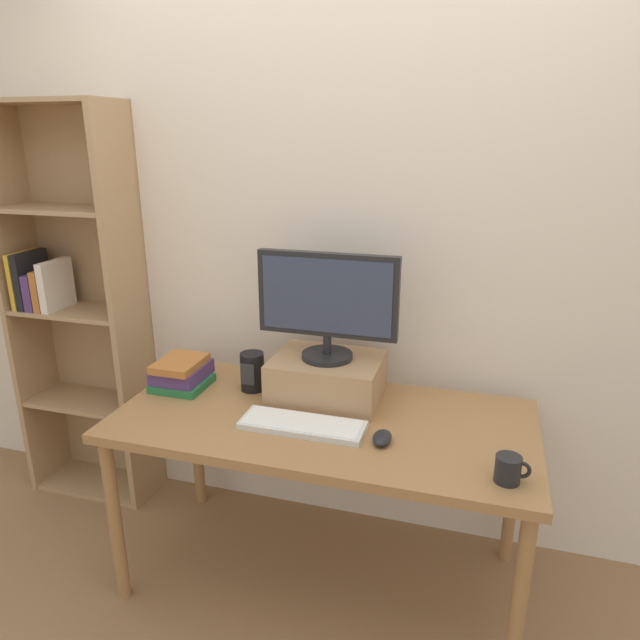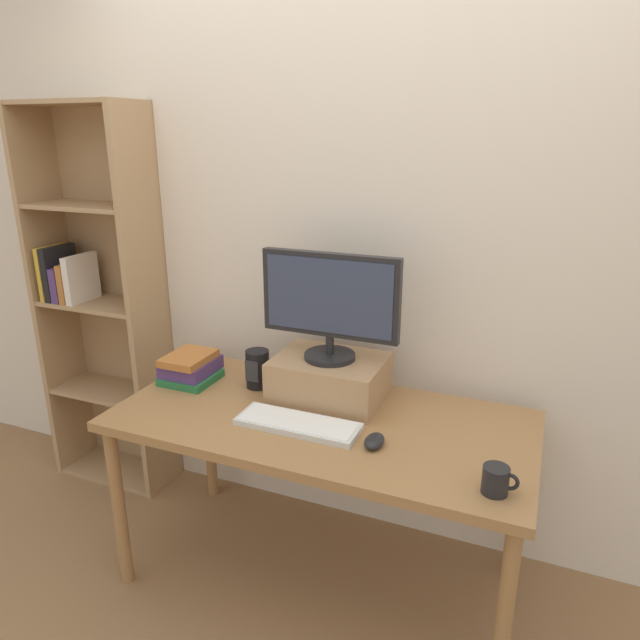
{
  "view_description": "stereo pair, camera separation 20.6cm",
  "coord_description": "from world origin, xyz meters",
  "views": [
    {
      "loc": [
        0.53,
        -1.81,
        1.73
      ],
      "look_at": [
        -0.03,
        0.07,
        1.08
      ],
      "focal_mm": 32.0,
      "sensor_mm": 36.0,
      "label": 1
    },
    {
      "loc": [
        0.72,
        -1.74,
        1.73
      ],
      "look_at": [
        -0.03,
        0.07,
        1.08
      ],
      "focal_mm": 32.0,
      "sensor_mm": 36.0,
      "label": 2
    }
  ],
  "objects": [
    {
      "name": "bookshelf_unit",
      "position": [
        -1.3,
        0.32,
        0.95
      ],
      "size": [
        0.61,
        0.28,
        1.86
      ],
      "color": "tan",
      "rests_on": "ground_plane"
    },
    {
      "name": "desk_speaker",
      "position": [
        -0.34,
        0.14,
        0.81
      ],
      "size": [
        0.1,
        0.1,
        0.16
      ],
      "color": "black",
      "rests_on": "desk"
    },
    {
      "name": "computer_monitor",
      "position": [
        -0.03,
        0.16,
        1.12
      ],
      "size": [
        0.54,
        0.2,
        0.41
      ],
      "color": "black",
      "rests_on": "riser_box"
    },
    {
      "name": "desk",
      "position": [
        0.0,
        0.0,
        0.66
      ],
      "size": [
        1.53,
        0.73,
        0.73
      ],
      "color": "#9E7042",
      "rests_on": "ground_plane"
    },
    {
      "name": "computer_mouse",
      "position": [
        0.24,
        -0.12,
        0.75
      ],
      "size": [
        0.06,
        0.1,
        0.04
      ],
      "color": "black",
      "rests_on": "desk"
    },
    {
      "name": "riser_box",
      "position": [
        -0.03,
        0.16,
        0.81
      ],
      "size": [
        0.42,
        0.32,
        0.17
      ],
      "color": "#A87F56",
      "rests_on": "desk"
    },
    {
      "name": "keyboard",
      "position": [
        -0.05,
        -0.1,
        0.74
      ],
      "size": [
        0.44,
        0.16,
        0.02
      ],
      "color": "silver",
      "rests_on": "desk"
    },
    {
      "name": "coffee_mug",
      "position": [
        0.65,
        -0.24,
        0.77
      ],
      "size": [
        0.11,
        0.08,
        0.08
      ],
      "color": "black",
      "rests_on": "desk"
    },
    {
      "name": "back_wall",
      "position": [
        0.0,
        0.47,
        1.3
      ],
      "size": [
        7.0,
        0.08,
        2.6
      ],
      "color": "beige",
      "rests_on": "ground_plane"
    },
    {
      "name": "ground_plane",
      "position": [
        0.0,
        0.0,
        0.0
      ],
      "size": [
        12.0,
        12.0,
        0.0
      ],
      "primitive_type": "plane",
      "color": "olive"
    },
    {
      "name": "book_stack",
      "position": [
        -0.63,
        0.09,
        0.79
      ],
      "size": [
        0.21,
        0.23,
        0.12
      ],
      "color": "#236B38",
      "rests_on": "desk"
    }
  ]
}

